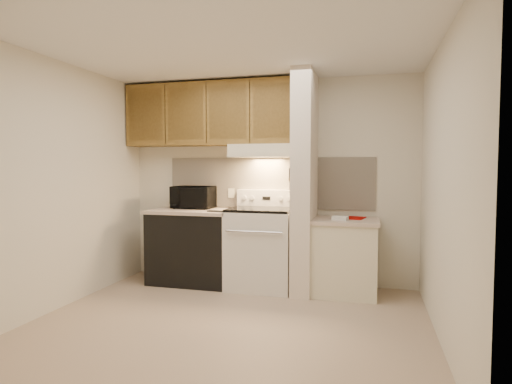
% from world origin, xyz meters
% --- Properties ---
extents(floor, '(3.60, 3.60, 0.00)m').
position_xyz_m(floor, '(0.00, 0.00, 0.00)').
color(floor, tan).
rests_on(floor, ground).
extents(ceiling, '(3.60, 3.60, 0.00)m').
position_xyz_m(ceiling, '(0.00, 0.00, 2.50)').
color(ceiling, white).
rests_on(ceiling, wall_back).
extents(wall_back, '(3.60, 2.50, 0.02)m').
position_xyz_m(wall_back, '(0.00, 1.50, 1.25)').
color(wall_back, beige).
rests_on(wall_back, floor).
extents(wall_left, '(0.02, 3.00, 2.50)m').
position_xyz_m(wall_left, '(-1.80, 0.00, 1.25)').
color(wall_left, beige).
rests_on(wall_left, floor).
extents(wall_right, '(0.02, 3.00, 2.50)m').
position_xyz_m(wall_right, '(1.80, 0.00, 1.25)').
color(wall_right, beige).
rests_on(wall_right, floor).
extents(backsplash, '(2.60, 0.02, 0.63)m').
position_xyz_m(backsplash, '(0.00, 1.49, 1.24)').
color(backsplash, beige).
rests_on(backsplash, wall_back).
extents(range_body, '(0.76, 0.65, 0.92)m').
position_xyz_m(range_body, '(0.00, 1.16, 0.46)').
color(range_body, silver).
rests_on(range_body, floor).
extents(oven_window, '(0.50, 0.01, 0.30)m').
position_xyz_m(oven_window, '(0.00, 0.84, 0.50)').
color(oven_window, black).
rests_on(oven_window, range_body).
extents(oven_handle, '(0.65, 0.02, 0.02)m').
position_xyz_m(oven_handle, '(0.00, 0.80, 0.72)').
color(oven_handle, silver).
rests_on(oven_handle, range_body).
extents(cooktop, '(0.74, 0.64, 0.03)m').
position_xyz_m(cooktop, '(0.00, 1.16, 0.94)').
color(cooktop, black).
rests_on(cooktop, range_body).
extents(range_backguard, '(0.76, 0.08, 0.20)m').
position_xyz_m(range_backguard, '(0.00, 1.44, 1.05)').
color(range_backguard, silver).
rests_on(range_backguard, range_body).
extents(range_display, '(0.10, 0.01, 0.04)m').
position_xyz_m(range_display, '(0.00, 1.40, 1.05)').
color(range_display, black).
rests_on(range_display, range_backguard).
extents(range_knob_left_outer, '(0.05, 0.02, 0.05)m').
position_xyz_m(range_knob_left_outer, '(-0.28, 1.40, 1.05)').
color(range_knob_left_outer, silver).
rests_on(range_knob_left_outer, range_backguard).
extents(range_knob_left_inner, '(0.05, 0.02, 0.05)m').
position_xyz_m(range_knob_left_inner, '(-0.18, 1.40, 1.05)').
color(range_knob_left_inner, silver).
rests_on(range_knob_left_inner, range_backguard).
extents(range_knob_right_inner, '(0.05, 0.02, 0.05)m').
position_xyz_m(range_knob_right_inner, '(0.18, 1.40, 1.05)').
color(range_knob_right_inner, silver).
rests_on(range_knob_right_inner, range_backguard).
extents(range_knob_right_outer, '(0.05, 0.02, 0.05)m').
position_xyz_m(range_knob_right_outer, '(0.28, 1.40, 1.05)').
color(range_knob_right_outer, silver).
rests_on(range_knob_right_outer, range_backguard).
extents(dishwasher_front, '(1.00, 0.63, 0.87)m').
position_xyz_m(dishwasher_front, '(-0.88, 1.17, 0.43)').
color(dishwasher_front, black).
rests_on(dishwasher_front, floor).
extents(left_countertop, '(1.04, 0.67, 0.04)m').
position_xyz_m(left_countertop, '(-0.88, 1.17, 0.89)').
color(left_countertop, beige).
rests_on(left_countertop, dishwasher_front).
extents(spoon_rest, '(0.25, 0.11, 0.02)m').
position_xyz_m(spoon_rest, '(-0.48, 0.97, 0.92)').
color(spoon_rest, black).
rests_on(spoon_rest, left_countertop).
extents(teal_jar, '(0.11, 0.11, 0.09)m').
position_xyz_m(teal_jar, '(-0.96, 1.39, 0.96)').
color(teal_jar, '#2F665F').
rests_on(teal_jar, left_countertop).
extents(outlet, '(0.08, 0.01, 0.12)m').
position_xyz_m(outlet, '(-0.48, 1.48, 1.10)').
color(outlet, beige).
rests_on(outlet, backsplash).
extents(microwave, '(0.51, 0.34, 0.28)m').
position_xyz_m(microwave, '(-0.93, 1.31, 1.05)').
color(microwave, black).
rests_on(microwave, left_countertop).
extents(partition_pillar, '(0.22, 0.70, 2.50)m').
position_xyz_m(partition_pillar, '(0.51, 1.15, 1.25)').
color(partition_pillar, beige).
rests_on(partition_pillar, floor).
extents(pillar_trim, '(0.01, 0.70, 0.04)m').
position_xyz_m(pillar_trim, '(0.39, 1.15, 1.30)').
color(pillar_trim, olive).
rests_on(pillar_trim, partition_pillar).
extents(knife_strip, '(0.02, 0.42, 0.04)m').
position_xyz_m(knife_strip, '(0.39, 1.10, 1.32)').
color(knife_strip, black).
rests_on(knife_strip, partition_pillar).
extents(knife_blade_a, '(0.01, 0.03, 0.16)m').
position_xyz_m(knife_blade_a, '(0.38, 0.95, 1.22)').
color(knife_blade_a, silver).
rests_on(knife_blade_a, knife_strip).
extents(knife_handle_a, '(0.02, 0.02, 0.10)m').
position_xyz_m(knife_handle_a, '(0.38, 0.94, 1.37)').
color(knife_handle_a, black).
rests_on(knife_handle_a, knife_strip).
extents(knife_blade_b, '(0.01, 0.04, 0.18)m').
position_xyz_m(knife_blade_b, '(0.38, 1.01, 1.21)').
color(knife_blade_b, silver).
rests_on(knife_blade_b, knife_strip).
extents(knife_handle_b, '(0.02, 0.02, 0.10)m').
position_xyz_m(knife_handle_b, '(0.38, 1.01, 1.37)').
color(knife_handle_b, black).
rests_on(knife_handle_b, knife_strip).
extents(knife_blade_c, '(0.01, 0.04, 0.20)m').
position_xyz_m(knife_blade_c, '(0.38, 1.09, 1.20)').
color(knife_blade_c, silver).
rests_on(knife_blade_c, knife_strip).
extents(knife_handle_c, '(0.02, 0.02, 0.10)m').
position_xyz_m(knife_handle_c, '(0.38, 1.10, 1.37)').
color(knife_handle_c, black).
rests_on(knife_handle_c, knife_strip).
extents(knife_blade_d, '(0.01, 0.04, 0.16)m').
position_xyz_m(knife_blade_d, '(0.38, 1.18, 1.22)').
color(knife_blade_d, silver).
rests_on(knife_blade_d, knife_strip).
extents(knife_handle_d, '(0.02, 0.02, 0.10)m').
position_xyz_m(knife_handle_d, '(0.38, 1.17, 1.37)').
color(knife_handle_d, black).
rests_on(knife_handle_d, knife_strip).
extents(knife_blade_e, '(0.01, 0.04, 0.18)m').
position_xyz_m(knife_blade_e, '(0.38, 1.27, 1.21)').
color(knife_blade_e, silver).
rests_on(knife_blade_e, knife_strip).
extents(knife_handle_e, '(0.02, 0.02, 0.10)m').
position_xyz_m(knife_handle_e, '(0.38, 1.25, 1.37)').
color(knife_handle_e, black).
rests_on(knife_handle_e, knife_strip).
extents(oven_mitt, '(0.03, 0.10, 0.23)m').
position_xyz_m(oven_mitt, '(0.38, 1.32, 1.19)').
color(oven_mitt, gray).
rests_on(oven_mitt, partition_pillar).
extents(right_cab_base, '(0.70, 0.60, 0.81)m').
position_xyz_m(right_cab_base, '(0.97, 1.15, 0.40)').
color(right_cab_base, beige).
rests_on(right_cab_base, floor).
extents(right_countertop, '(0.74, 0.64, 0.04)m').
position_xyz_m(right_countertop, '(0.97, 1.15, 0.83)').
color(right_countertop, beige).
rests_on(right_countertop, right_cab_base).
extents(red_folder, '(0.26, 0.31, 0.01)m').
position_xyz_m(red_folder, '(1.07, 1.25, 0.85)').
color(red_folder, '#9E0400').
rests_on(red_folder, right_countertop).
extents(white_box, '(0.18, 0.14, 0.04)m').
position_xyz_m(white_box, '(0.92, 1.05, 0.87)').
color(white_box, white).
rests_on(white_box, right_countertop).
extents(range_hood, '(0.78, 0.44, 0.15)m').
position_xyz_m(range_hood, '(0.00, 1.28, 1.62)').
color(range_hood, beige).
rests_on(range_hood, upper_cabinets).
extents(hood_lip, '(0.78, 0.04, 0.06)m').
position_xyz_m(hood_lip, '(0.00, 1.07, 1.58)').
color(hood_lip, beige).
rests_on(hood_lip, range_hood).
extents(upper_cabinets, '(2.18, 0.33, 0.77)m').
position_xyz_m(upper_cabinets, '(-0.69, 1.32, 2.08)').
color(upper_cabinets, olive).
rests_on(upper_cabinets, wall_back).
extents(cab_door_a, '(0.46, 0.01, 0.63)m').
position_xyz_m(cab_door_a, '(-1.51, 1.17, 2.08)').
color(cab_door_a, olive).
rests_on(cab_door_a, upper_cabinets).
extents(cab_gap_a, '(0.01, 0.01, 0.73)m').
position_xyz_m(cab_gap_a, '(-1.23, 1.16, 2.08)').
color(cab_gap_a, black).
rests_on(cab_gap_a, upper_cabinets).
extents(cab_door_b, '(0.46, 0.01, 0.63)m').
position_xyz_m(cab_door_b, '(-0.96, 1.17, 2.08)').
color(cab_door_b, olive).
rests_on(cab_door_b, upper_cabinets).
extents(cab_gap_b, '(0.01, 0.01, 0.73)m').
position_xyz_m(cab_gap_b, '(-0.69, 1.16, 2.08)').
color(cab_gap_b, black).
rests_on(cab_gap_b, upper_cabinets).
extents(cab_door_c, '(0.46, 0.01, 0.63)m').
position_xyz_m(cab_door_c, '(-0.42, 1.17, 2.08)').
color(cab_door_c, olive).
rests_on(cab_door_c, upper_cabinets).
extents(cab_gap_c, '(0.01, 0.01, 0.73)m').
position_xyz_m(cab_gap_c, '(-0.14, 1.16, 2.08)').
color(cab_gap_c, black).
rests_on(cab_gap_c, upper_cabinets).
extents(cab_door_d, '(0.46, 0.01, 0.63)m').
position_xyz_m(cab_door_d, '(0.13, 1.17, 2.08)').
color(cab_door_d, olive).
rests_on(cab_door_d, upper_cabinets).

